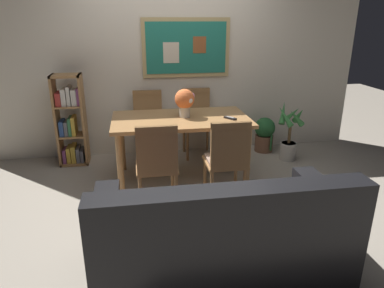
{
  "coord_description": "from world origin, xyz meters",
  "views": [
    {
      "loc": [
        -0.51,
        -3.34,
        1.81
      ],
      "look_at": [
        0.01,
        -0.15,
        0.65
      ],
      "focal_mm": 32.86,
      "sensor_mm": 36.0,
      "label": 1
    }
  ],
  "objects_px": {
    "leather_couch": "(221,239)",
    "potted_ivy": "(264,134)",
    "potted_palm": "(289,135)",
    "tv_remote": "(230,118)",
    "bookshelf": "(71,122)",
    "flower_vase": "(185,101)",
    "dining_chair_near_right": "(227,156)",
    "dining_chair_far_right": "(197,117)",
    "dining_chair_far_left": "(148,120)",
    "dining_table": "(181,126)",
    "dining_chair_near_left": "(157,161)"
  },
  "relations": [
    {
      "from": "dining_chair_far_left",
      "to": "potted_ivy",
      "type": "relative_size",
      "value": 1.85
    },
    {
      "from": "flower_vase",
      "to": "potted_palm",
      "type": "bearing_deg",
      "value": 11.77
    },
    {
      "from": "dining_chair_far_left",
      "to": "potted_palm",
      "type": "height_order",
      "value": "dining_chair_far_left"
    },
    {
      "from": "dining_chair_far_right",
      "to": "dining_chair_near_left",
      "type": "height_order",
      "value": "same"
    },
    {
      "from": "potted_ivy",
      "to": "flower_vase",
      "type": "bearing_deg",
      "value": -151.64
    },
    {
      "from": "potted_ivy",
      "to": "flower_vase",
      "type": "xyz_separation_m",
      "value": [
        -1.24,
        -0.67,
        0.68
      ]
    },
    {
      "from": "potted_ivy",
      "to": "tv_remote",
      "type": "relative_size",
      "value": 3.24
    },
    {
      "from": "dining_table",
      "to": "flower_vase",
      "type": "relative_size",
      "value": 4.83
    },
    {
      "from": "leather_couch",
      "to": "flower_vase",
      "type": "distance_m",
      "value": 1.87
    },
    {
      "from": "dining_chair_far_left",
      "to": "bookshelf",
      "type": "relative_size",
      "value": 0.78
    },
    {
      "from": "leather_couch",
      "to": "tv_remote",
      "type": "height_order",
      "value": "leather_couch"
    },
    {
      "from": "leather_couch",
      "to": "bookshelf",
      "type": "relative_size",
      "value": 1.54
    },
    {
      "from": "dining_chair_near_right",
      "to": "flower_vase",
      "type": "distance_m",
      "value": 0.91
    },
    {
      "from": "dining_chair_far_left",
      "to": "leather_couch",
      "type": "bearing_deg",
      "value": -80.74
    },
    {
      "from": "leather_couch",
      "to": "potted_ivy",
      "type": "relative_size",
      "value": 3.65
    },
    {
      "from": "potted_palm",
      "to": "tv_remote",
      "type": "bearing_deg",
      "value": -153.4
    },
    {
      "from": "dining_chair_near_left",
      "to": "leather_couch",
      "type": "relative_size",
      "value": 0.51
    },
    {
      "from": "flower_vase",
      "to": "tv_remote",
      "type": "relative_size",
      "value": 2.1
    },
    {
      "from": "leather_couch",
      "to": "flower_vase",
      "type": "height_order",
      "value": "flower_vase"
    },
    {
      "from": "dining_chair_near_left",
      "to": "potted_ivy",
      "type": "xyz_separation_m",
      "value": [
        1.62,
        1.44,
        -0.28
      ]
    },
    {
      "from": "dining_chair_near_right",
      "to": "potted_palm",
      "type": "bearing_deg",
      "value": 43.13
    },
    {
      "from": "dining_chair_near_right",
      "to": "dining_chair_near_left",
      "type": "distance_m",
      "value": 0.69
    },
    {
      "from": "dining_chair_near_right",
      "to": "leather_couch",
      "type": "distance_m",
      "value": 1.08
    },
    {
      "from": "dining_chair_near_right",
      "to": "dining_chair_far_left",
      "type": "height_order",
      "value": "same"
    },
    {
      "from": "dining_chair_near_right",
      "to": "bookshelf",
      "type": "height_order",
      "value": "bookshelf"
    },
    {
      "from": "bookshelf",
      "to": "tv_remote",
      "type": "relative_size",
      "value": 7.65
    },
    {
      "from": "bookshelf",
      "to": "potted_palm",
      "type": "distance_m",
      "value": 2.85
    },
    {
      "from": "dining_table",
      "to": "potted_palm",
      "type": "relative_size",
      "value": 1.95
    },
    {
      "from": "leather_couch",
      "to": "potted_ivy",
      "type": "bearing_deg",
      "value": 63.12
    },
    {
      "from": "dining_chair_far_left",
      "to": "bookshelf",
      "type": "bearing_deg",
      "value": -177.36
    },
    {
      "from": "dining_table",
      "to": "dining_chair_far_left",
      "type": "xyz_separation_m",
      "value": [
        -0.34,
        0.72,
        -0.11
      ]
    },
    {
      "from": "leather_couch",
      "to": "flower_vase",
      "type": "bearing_deg",
      "value": 90.2
    },
    {
      "from": "dining_chair_near_right",
      "to": "bookshelf",
      "type": "bearing_deg",
      "value": 140.33
    },
    {
      "from": "bookshelf",
      "to": "flower_vase",
      "type": "distance_m",
      "value": 1.57
    },
    {
      "from": "potted_ivy",
      "to": "tv_remote",
      "type": "bearing_deg",
      "value": -131.64
    },
    {
      "from": "dining_chair_near_right",
      "to": "flower_vase",
      "type": "height_order",
      "value": "flower_vase"
    },
    {
      "from": "dining_chair_near_right",
      "to": "tv_remote",
      "type": "distance_m",
      "value": 0.65
    },
    {
      "from": "leather_couch",
      "to": "potted_ivy",
      "type": "distance_m",
      "value": 2.73
    },
    {
      "from": "flower_vase",
      "to": "bookshelf",
      "type": "bearing_deg",
      "value": 155.01
    },
    {
      "from": "flower_vase",
      "to": "tv_remote",
      "type": "bearing_deg",
      "value": -19.89
    },
    {
      "from": "dining_chair_near_right",
      "to": "tv_remote",
      "type": "relative_size",
      "value": 5.97
    },
    {
      "from": "dining_chair_far_left",
      "to": "flower_vase",
      "type": "xyz_separation_m",
      "value": [
        0.39,
        -0.69,
        0.4
      ]
    },
    {
      "from": "bookshelf",
      "to": "flower_vase",
      "type": "relative_size",
      "value": 3.64
    },
    {
      "from": "dining_chair_near_right",
      "to": "potted_palm",
      "type": "distance_m",
      "value": 1.56
    },
    {
      "from": "dining_chair_far_left",
      "to": "dining_chair_near_left",
      "type": "bearing_deg",
      "value": -89.47
    },
    {
      "from": "leather_couch",
      "to": "bookshelf",
      "type": "bearing_deg",
      "value": 119.94
    },
    {
      "from": "dining_chair_near_left",
      "to": "tv_remote",
      "type": "relative_size",
      "value": 5.97
    },
    {
      "from": "dining_chair_near_right",
      "to": "potted_palm",
      "type": "xyz_separation_m",
      "value": [
        1.13,
        1.06,
        -0.19
      ]
    },
    {
      "from": "dining_chair_far_right",
      "to": "flower_vase",
      "type": "height_order",
      "value": "flower_vase"
    },
    {
      "from": "dining_table",
      "to": "tv_remote",
      "type": "height_order",
      "value": "tv_remote"
    }
  ]
}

